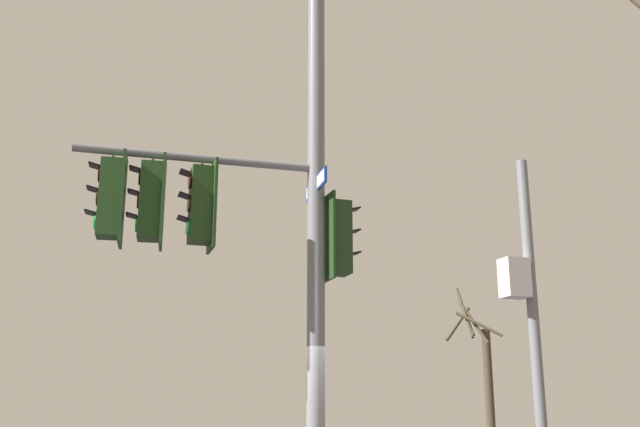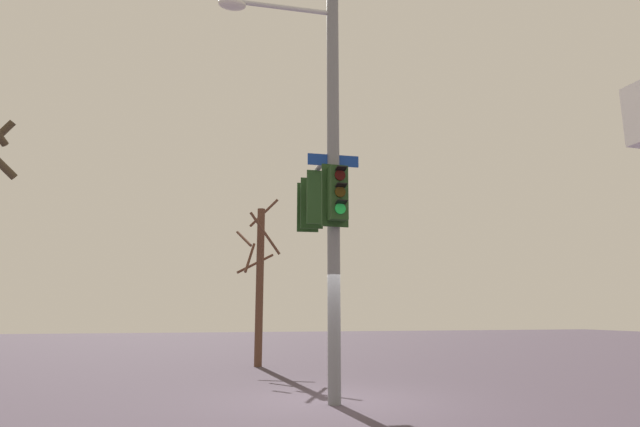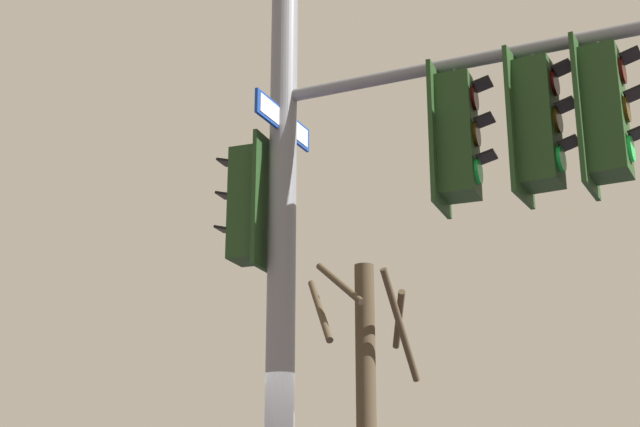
{
  "view_description": "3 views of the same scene",
  "coord_description": "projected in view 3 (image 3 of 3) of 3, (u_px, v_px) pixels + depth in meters",
  "views": [
    {
      "loc": [
        -2.65,
        -10.21,
        1.54
      ],
      "look_at": [
        0.4,
        -0.01,
        4.48
      ],
      "focal_mm": 41.53,
      "sensor_mm": 36.0,
      "label": 1
    },
    {
      "loc": [
        10.36,
        -2.79,
        1.72
      ],
      "look_at": [
        0.59,
        -0.42,
        3.69
      ],
      "focal_mm": 28.8,
      "sensor_mm": 36.0,
      "label": 2
    },
    {
      "loc": [
        -3.14,
        7.12,
        1.48
      ],
      "look_at": [
        0.1,
        -0.45,
        4.06
      ],
      "focal_mm": 50.52,
      "sensor_mm": 36.0,
      "label": 3
    }
  ],
  "objects": [
    {
      "name": "bare_tree_across_street",
      "position": [
        366.0,
        407.0,
        14.23
      ],
      "size": [
        1.91,
        1.89,
        5.17
      ],
      "color": "#463A28",
      "rests_on": "ground"
    },
    {
      "name": "main_signal_pole_assembly",
      "position": [
        368.0,
        139.0,
        8.29
      ],
      "size": [
        4.18,
        3.07,
        8.84
      ],
      "rotation": [
        0.0,
        0.0,
        3.12
      ],
      "color": "slate",
      "rests_on": "ground"
    }
  ]
}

